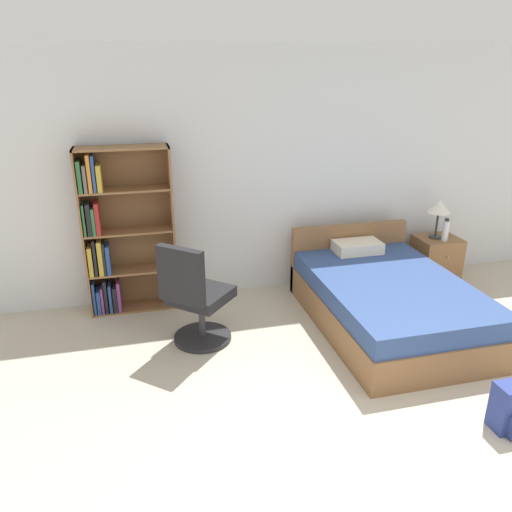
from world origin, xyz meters
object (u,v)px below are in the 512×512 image
object	(u,v)px
bookshelf	(117,236)
nightstand	(435,259)
table_lamp	(439,208)
water_bottle	(446,230)
bed	(386,300)
office_chair	(195,299)

from	to	relation	value
bookshelf	nightstand	xyz separation A→B (m)	(3.56, -0.15, -0.54)
table_lamp	water_bottle	xyz separation A→B (m)	(0.04, -0.12, -0.23)
bookshelf	table_lamp	world-z (taller)	bookshelf
bookshelf	nightstand	bearing A→B (deg)	-2.39
bed	table_lamp	xyz separation A→B (m)	(1.03, 0.83, 0.63)
bookshelf	bed	xyz separation A→B (m)	(2.49, -0.96, -0.55)
office_chair	water_bottle	world-z (taller)	office_chair
nightstand	water_bottle	xyz separation A→B (m)	(0.01, -0.10, 0.39)
bookshelf	water_bottle	distance (m)	3.58
nightstand	bookshelf	bearing A→B (deg)	177.61
office_chair	table_lamp	xyz separation A→B (m)	(2.88, 0.76, 0.44)
bed	office_chair	world-z (taller)	office_chair
table_lamp	bookshelf	bearing A→B (deg)	177.84
bookshelf	office_chair	distance (m)	1.16
bookshelf	water_bottle	bearing A→B (deg)	-4.06
office_chair	nightstand	distance (m)	3.01
office_chair	nightstand	world-z (taller)	office_chair
office_chair	table_lamp	bearing A→B (deg)	14.87
bed	water_bottle	xyz separation A→B (m)	(1.07, 0.71, 0.40)
bed	office_chair	bearing A→B (deg)	178.10
table_lamp	water_bottle	world-z (taller)	table_lamp
nightstand	table_lamp	world-z (taller)	table_lamp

